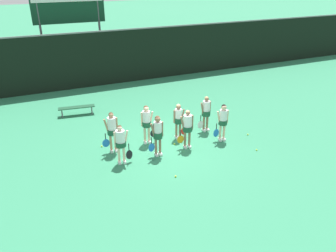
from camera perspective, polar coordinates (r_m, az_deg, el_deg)
The scene contains 18 objects.
ground_plane at distance 14.05m, azimuth -0.05°, elevation -3.33°, with size 140.00×140.00×0.00m, color #2D7F56.
fence_windscreen at distance 21.53m, azimuth -10.05°, elevation 11.63°, with size 60.00×0.08×3.45m.
scoreboard at distance 22.35m, azimuth -16.79°, elevation 17.91°, with size 4.43×0.15×5.33m.
bench_courtside at distance 17.47m, azimuth -15.63°, elevation 3.05°, with size 1.85×0.59×0.44m.
player_0 at distance 12.50m, azimuth -8.23°, elevation -2.64°, with size 0.66×0.41×1.60m.
player_1 at distance 12.85m, azimuth -1.82°, elevation -1.11°, with size 0.64×0.36×1.72m.
player_2 at distance 13.46m, azimuth 3.40°, elevation 0.01°, with size 0.68×0.40×1.69m.
player_3 at distance 14.21m, azimuth 9.54°, elevation 1.15°, with size 0.65×0.37×1.68m.
player_4 at distance 13.30m, azimuth -9.74°, elevation -0.48°, with size 0.68×0.40×1.74m.
player_5 at distance 13.82m, azimuth -3.75°, elevation 0.86°, with size 0.65×0.38×1.72m.
player_6 at distance 14.25m, azimuth 1.84°, elevation 1.30°, with size 0.63×0.35×1.61m.
player_7 at distance 14.99m, azimuth 6.63°, elevation 2.62°, with size 0.67×0.39×1.68m.
tennis_ball_0 at distance 15.29m, azimuth 13.74°, elevation -1.45°, with size 0.07×0.07×0.07m, color #CCE033.
tennis_ball_1 at distance 11.99m, azimuth 1.34°, elevation -8.76°, with size 0.07×0.07×0.07m, color #CCE033.
tennis_ball_2 at distance 14.07m, azimuth 1.13°, elevation -3.16°, with size 0.07×0.07×0.07m, color #CCE033.
tennis_ball_3 at distance 14.17m, azimuth -11.48°, elevation -3.48°, with size 0.07×0.07×0.07m, color #CCE033.
tennis_ball_4 at distance 15.43m, azimuth 2.58°, elevation -0.43°, with size 0.07×0.07×0.07m, color #CCE033.
tennis_ball_5 at distance 14.11m, azimuth 15.17°, elevation -4.04°, with size 0.07×0.07×0.07m, color #CCE033.
Camera 1 is at (-4.95, -11.25, 6.81)m, focal length 35.00 mm.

